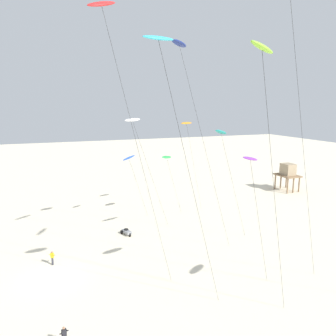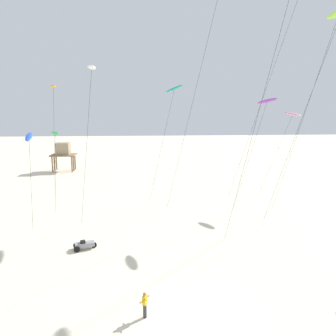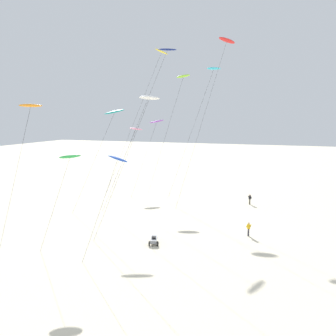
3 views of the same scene
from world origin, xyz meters
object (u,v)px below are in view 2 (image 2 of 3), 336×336
kite_white (91,70)px  stilt_house (63,151)px  kite_flyer_middle (145,304)px  beach_buggy (84,245)px  kite_pink (292,115)px  kite_green (55,134)px  kite_orange (53,88)px  kite_teal (174,90)px  kite_blue (29,138)px  kite_purple (267,102)px

kite_white → stilt_house: size_ratio=2.82×
kite_flyer_middle → beach_buggy: kite_flyer_middle is taller
kite_pink → kite_flyer_middle: bearing=-130.0°
kite_green → kite_orange: size_ratio=0.67×
kite_teal → stilt_house: size_ratio=2.64×
kite_blue → kite_orange: (-0.17, 9.43, 4.90)m
stilt_house → kite_white: bearing=-71.6°
kite_teal → kite_purple: size_ratio=1.11×
kite_orange → stilt_house: bearing=103.0°
kite_green → kite_flyer_middle: bearing=-61.4°
kite_flyer_middle → beach_buggy: 11.33m
stilt_house → kite_orange: bearing=-77.0°
kite_green → kite_blue: 5.80m
kite_green → stilt_house: size_ratio=1.78×
kite_green → kite_flyer_middle: 21.78m
kite_orange → kite_teal: bearing=-7.5°
kite_purple → kite_blue: bearing=-168.4°
kite_white → kite_orange: kite_white is taller
kite_white → beach_buggy: kite_white is taller
kite_blue → kite_purple: (23.48, 4.81, 3.26)m
kite_green → kite_blue: bearing=-97.0°
kite_white → kite_pink: bearing=27.5°
kite_green → stilt_house: bearing=103.1°
kite_green → kite_purple: size_ratio=0.75×
kite_orange → beach_buggy: 18.90m
stilt_house → beach_buggy: bearing=-73.7°
kite_white → kite_orange: size_ratio=1.07×
kite_white → kite_blue: kite_white is taller
kite_flyer_middle → beach_buggy: bearing=119.0°
kite_green → kite_purple: (22.77, -0.94, 3.34)m
stilt_house → beach_buggy: stilt_house is taller
kite_blue → kite_pink: bearing=21.2°
kite_teal → beach_buggy: 19.23m
kite_blue → beach_buggy: kite_blue is taller
kite_white → beach_buggy: 15.43m
kite_orange → beach_buggy: kite_orange is taller
beach_buggy → kite_blue: bearing=159.5°
kite_green → kite_pink: kite_pink is taller
kite_blue → beach_buggy: (4.71, -1.77, -9.53)m
beach_buggy → stilt_house: bearing=106.3°
kite_purple → kite_pink: size_ratio=1.13×
kite_teal → stilt_house: (-19.88, 27.88, -10.54)m
kite_flyer_middle → kite_green: bearing=118.6°
kite_blue → kite_teal: bearing=29.1°
kite_pink → beach_buggy: bearing=-151.9°
kite_green → kite_flyer_middle: (9.49, -17.43, -8.98)m
kite_white → kite_flyer_middle: (4.30, -10.83, -14.89)m
kite_pink → stilt_house: size_ratio=2.11×
kite_flyer_middle → kite_blue: bearing=131.1°
kite_white → kite_pink: 27.07m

